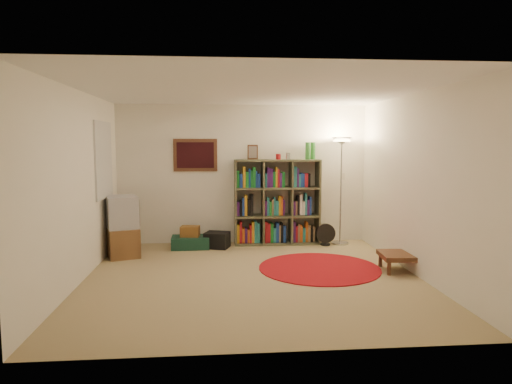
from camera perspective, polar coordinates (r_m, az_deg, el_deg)
room at (r=6.10m, az=-1.00°, el=0.93°), size 4.54×4.54×2.54m
bookshelf at (r=8.22m, az=2.46°, el=-1.39°), size 1.53×0.44×1.83m
floor_lamp at (r=8.23m, az=10.65°, el=4.48°), size 0.41×0.41×1.92m
floor_fan at (r=8.23m, az=8.69°, el=-5.27°), size 0.35×0.19×0.39m
tv_stand at (r=7.66m, az=-16.37°, el=-4.24°), size 0.66×0.78×0.97m
suitcase at (r=8.03m, az=-8.18°, el=-6.23°), size 0.65×0.43×0.21m
wicker_basket at (r=7.98m, az=-8.24°, el=-4.89°), size 0.34×0.26×0.18m
duffel_bag at (r=7.99m, az=-4.88°, el=-6.00°), size 0.48×0.44×0.27m
paper_towel at (r=8.22m, az=-0.56°, el=-5.69°), size 0.15×0.15×0.26m
red_rug at (r=6.78m, az=7.92°, el=-9.37°), size 1.76×1.76×0.02m
side_table at (r=6.86m, az=17.60°, el=-7.64°), size 0.60×0.60×0.25m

